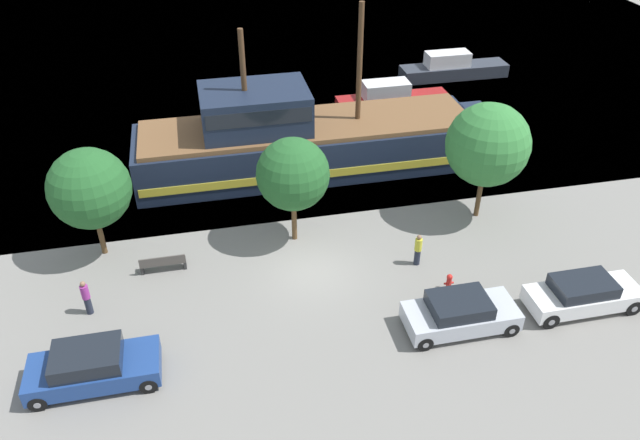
# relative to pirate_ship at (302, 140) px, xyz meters

# --- Properties ---
(ground_plane) EXTENTS (160.00, 160.00, 0.00)m
(ground_plane) POSITION_rel_pirate_ship_xyz_m (-1.32, -8.97, -1.77)
(ground_plane) COLOR gray
(water_surface) EXTENTS (80.00, 80.00, 0.00)m
(water_surface) POSITION_rel_pirate_ship_xyz_m (-1.32, 35.03, -1.77)
(water_surface) COLOR teal
(water_surface) RESTS_ON ground
(pirate_ship) EXTENTS (19.86, 4.82, 8.97)m
(pirate_ship) POSITION_rel_pirate_ship_xyz_m (0.00, 0.00, 0.00)
(pirate_ship) COLOR #192338
(pirate_ship) RESTS_ON water_surface
(moored_boat_dockside) EXTENTS (7.91, 1.81, 1.92)m
(moored_boat_dockside) POSITION_rel_pirate_ship_xyz_m (13.27, 10.92, -1.06)
(moored_boat_dockside) COLOR #2D333D
(moored_boat_dockside) RESTS_ON water_surface
(moored_boat_outer) EXTENTS (7.55, 1.97, 1.79)m
(moored_boat_outer) POSITION_rel_pirate_ship_xyz_m (7.28, 6.80, -1.12)
(moored_boat_outer) COLOR maroon
(moored_boat_outer) RESTS_ON water_surface
(parked_car_curb_front) EXTENTS (4.62, 1.78, 1.46)m
(parked_car_curb_front) POSITION_rel_pirate_ship_xyz_m (8.89, -13.70, -1.03)
(parked_car_curb_front) COLOR white
(parked_car_curb_front) RESTS_ON ground_plane
(parked_car_curb_mid) EXTENTS (4.56, 1.97, 1.54)m
(parked_car_curb_mid) POSITION_rel_pirate_ship_xyz_m (-10.12, -13.55, -1.01)
(parked_car_curb_mid) COLOR navy
(parked_car_curb_mid) RESTS_ON ground_plane
(parked_car_curb_rear) EXTENTS (4.39, 1.95, 1.47)m
(parked_car_curb_rear) POSITION_rel_pirate_ship_xyz_m (3.61, -13.69, -1.04)
(parked_car_curb_rear) COLOR #B7BCC6
(parked_car_curb_rear) RESTS_ON ground_plane
(fire_hydrant) EXTENTS (0.42, 0.25, 0.76)m
(fire_hydrant) POSITION_rel_pirate_ship_xyz_m (4.09, -11.45, -1.36)
(fire_hydrant) COLOR red
(fire_hydrant) RESTS_ON ground_plane
(bench_promenade_east) EXTENTS (1.97, 0.45, 0.85)m
(bench_promenade_east) POSITION_rel_pirate_ship_xyz_m (-7.68, -7.69, -1.32)
(bench_promenade_east) COLOR #4C4742
(bench_promenade_east) RESTS_ON ground_plane
(pedestrian_walking_near) EXTENTS (0.32, 0.32, 1.62)m
(pedestrian_walking_near) POSITION_rel_pirate_ship_xyz_m (-10.63, -9.78, -0.95)
(pedestrian_walking_near) COLOR #232838
(pedestrian_walking_near) RESTS_ON ground_plane
(pedestrian_walking_far) EXTENTS (0.32, 0.32, 1.57)m
(pedestrian_walking_far) POSITION_rel_pirate_ship_xyz_m (3.35, -9.54, -0.98)
(pedestrian_walking_far) COLOR #232838
(pedestrian_walking_far) RESTS_ON ground_plane
(tree_row_east) EXTENTS (3.54, 3.54, 5.20)m
(tree_row_east) POSITION_rel_pirate_ship_xyz_m (-10.33, -5.74, 1.66)
(tree_row_east) COLOR brown
(tree_row_east) RESTS_ON ground_plane
(tree_row_mideast) EXTENTS (3.29, 3.29, 5.14)m
(tree_row_mideast) POSITION_rel_pirate_ship_xyz_m (-1.63, -6.49, 1.72)
(tree_row_mideast) COLOR brown
(tree_row_mideast) RESTS_ON ground_plane
(tree_row_midwest) EXTENTS (3.93, 3.93, 5.90)m
(tree_row_midwest) POSITION_rel_pirate_ship_xyz_m (7.56, -6.46, 2.16)
(tree_row_midwest) COLOR brown
(tree_row_midwest) RESTS_ON ground_plane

